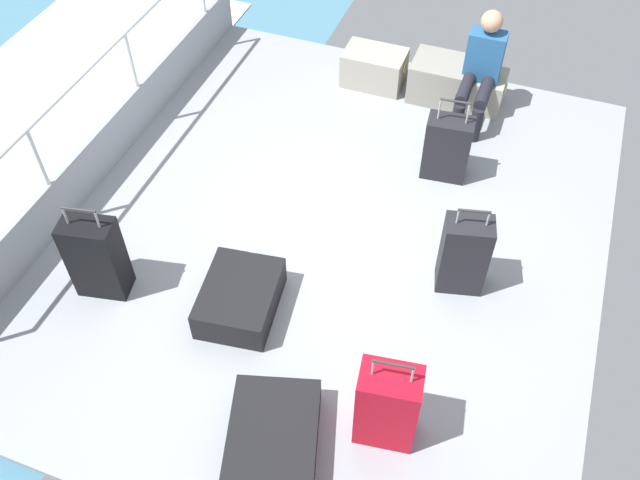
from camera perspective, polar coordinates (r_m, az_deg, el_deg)
ground_plane at (r=5.78m, az=1.00°, el=0.55°), size 4.40×5.20×0.06m
gunwale_port at (r=6.43m, az=-17.63°, el=7.05°), size 0.06×5.20×0.45m
railing_port at (r=6.10m, az=-18.84°, el=10.94°), size 0.04×4.20×1.02m
cargo_crate_0 at (r=7.24m, az=4.52°, el=14.07°), size 0.65×0.40×0.36m
cargo_crate_1 at (r=7.12m, az=9.98°, el=13.02°), size 0.61×0.46×0.41m
cargo_crate_2 at (r=7.11m, az=13.01°, el=12.11°), size 0.53×0.40×0.35m
passenger_seated at (r=6.76m, az=13.24°, el=13.78°), size 0.34×0.66×1.05m
suitcase_0 at (r=5.19m, az=-6.66°, el=-4.80°), size 0.63×0.76×0.26m
suitcase_1 at (r=6.15m, az=10.50°, el=7.53°), size 0.42×0.27×0.82m
suitcase_2 at (r=4.61m, az=-3.89°, el=-15.96°), size 0.75×0.87×0.23m
suitcase_3 at (r=5.36m, az=-18.09°, el=-1.38°), size 0.43×0.31×0.88m
suitcase_4 at (r=5.25m, az=11.87°, el=-1.20°), size 0.40×0.31×0.82m
suitcase_5 at (r=4.45m, az=5.61°, el=-13.52°), size 0.42×0.31×0.85m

